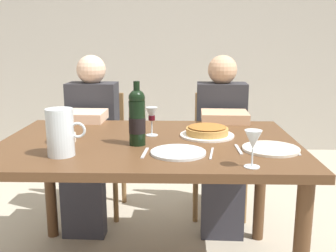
# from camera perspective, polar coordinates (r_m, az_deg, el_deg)

# --- Properties ---
(back_wall) EXTENTS (8.00, 0.10, 2.80)m
(back_wall) POSITION_cam_1_polar(r_m,az_deg,el_deg) (4.52, -0.38, 14.23)
(back_wall) COLOR #B2ADA3
(back_wall) RESTS_ON ground
(dining_table) EXTENTS (1.50, 1.00, 0.76)m
(dining_table) POSITION_cam_1_polar(r_m,az_deg,el_deg) (2.02, -2.80, -4.66)
(dining_table) COLOR brown
(dining_table) RESTS_ON ground
(wine_bottle) EXTENTS (0.08, 0.08, 0.31)m
(wine_bottle) POSITION_cam_1_polar(r_m,az_deg,el_deg) (1.90, -4.52, 1.26)
(wine_bottle) COLOR black
(wine_bottle) RESTS_ON dining_table
(water_pitcher) EXTENTS (0.17, 0.12, 0.21)m
(water_pitcher) POSITION_cam_1_polar(r_m,az_deg,el_deg) (1.79, -15.34, -1.28)
(water_pitcher) COLOR silver
(water_pitcher) RESTS_ON dining_table
(baked_tart) EXTENTS (0.29, 0.29, 0.06)m
(baked_tart) POSITION_cam_1_polar(r_m,az_deg,el_deg) (2.09, 5.71, -0.74)
(baked_tart) COLOR white
(baked_tart) RESTS_ON dining_table
(salad_bowl) EXTENTS (0.13, 0.13, 0.05)m
(salad_bowl) POSITION_cam_1_polar(r_m,az_deg,el_deg) (2.04, -15.12, -1.51)
(salad_bowl) COLOR silver
(salad_bowl) RESTS_ON dining_table
(wine_glass_left_diner) EXTENTS (0.06, 0.06, 0.15)m
(wine_glass_left_diner) POSITION_cam_1_polar(r_m,az_deg,el_deg) (2.08, -2.39, 1.52)
(wine_glass_left_diner) COLOR silver
(wine_glass_left_diner) RESTS_ON dining_table
(wine_glass_right_diner) EXTENTS (0.07, 0.07, 0.15)m
(wine_glass_right_diner) POSITION_cam_1_polar(r_m,az_deg,el_deg) (1.60, 12.25, -2.13)
(wine_glass_right_diner) COLOR silver
(wine_glass_right_diner) RESTS_ON dining_table
(dinner_plate_left_setting) EXTENTS (0.26, 0.26, 0.01)m
(dinner_plate_left_setting) POSITION_cam_1_polar(r_m,az_deg,el_deg) (1.89, 14.72, -3.22)
(dinner_plate_left_setting) COLOR silver
(dinner_plate_left_setting) RESTS_ON dining_table
(dinner_plate_right_setting) EXTENTS (0.25, 0.25, 0.01)m
(dinner_plate_right_setting) POSITION_cam_1_polar(r_m,az_deg,el_deg) (1.77, 1.50, -3.85)
(dinner_plate_right_setting) COLOR silver
(dinner_plate_right_setting) RESTS_ON dining_table
(fork_left_setting) EXTENTS (0.02, 0.16, 0.00)m
(fork_left_setting) POSITION_cam_1_polar(r_m,az_deg,el_deg) (1.86, 10.21, -3.35)
(fork_left_setting) COLOR silver
(fork_left_setting) RESTS_ON dining_table
(knife_left_setting) EXTENTS (0.03, 0.18, 0.00)m
(knife_left_setting) POSITION_cam_1_polar(r_m,az_deg,el_deg) (1.92, 18.14, -3.29)
(knife_left_setting) COLOR silver
(knife_left_setting) RESTS_ON dining_table
(knife_right_setting) EXTENTS (0.04, 0.18, 0.00)m
(knife_right_setting) POSITION_cam_1_polar(r_m,az_deg,el_deg) (1.78, 6.35, -3.98)
(knife_right_setting) COLOR silver
(knife_right_setting) RESTS_ON dining_table
(spoon_right_setting) EXTENTS (0.03, 0.16, 0.00)m
(spoon_right_setting) POSITION_cam_1_polar(r_m,az_deg,el_deg) (1.78, -3.35, -3.92)
(spoon_right_setting) COLOR silver
(spoon_right_setting) RESTS_ON dining_table
(chair_left) EXTENTS (0.41, 0.41, 0.87)m
(chair_left) POSITION_cam_1_polar(r_m,az_deg,el_deg) (2.98, -10.10, -2.63)
(chair_left) COLOR olive
(chair_left) RESTS_ON ground
(diner_left) EXTENTS (0.35, 0.51, 1.16)m
(diner_left) POSITION_cam_1_polar(r_m,az_deg,el_deg) (2.73, -11.30, -1.49)
(diner_left) COLOR #2D2D33
(diner_left) RESTS_ON ground
(chair_right) EXTENTS (0.41, 0.41, 0.87)m
(chair_right) POSITION_cam_1_polar(r_m,az_deg,el_deg) (2.94, 7.39, -2.73)
(chair_right) COLOR olive
(chair_right) RESTS_ON ground
(diner_right) EXTENTS (0.35, 0.51, 1.16)m
(diner_right) POSITION_cam_1_polar(r_m,az_deg,el_deg) (2.68, 7.82, -1.59)
(diner_right) COLOR #2D2D33
(diner_right) RESTS_ON ground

